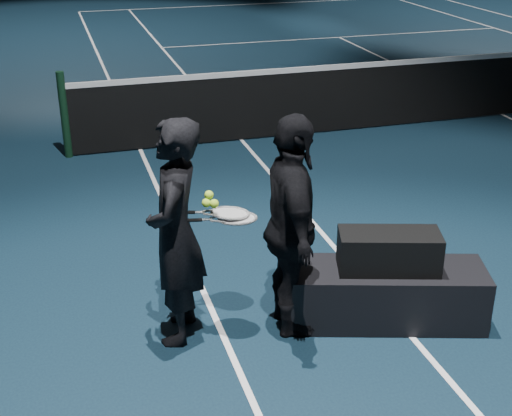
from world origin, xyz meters
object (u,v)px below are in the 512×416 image
at_px(racket_bag, 389,251).
at_px(racket_upper, 230,213).
at_px(player_bench, 385,294).
at_px(player_a, 176,233).
at_px(racket_lower, 237,218).
at_px(tennis_balls, 210,201).
at_px(player_b, 292,228).

bearing_deg(racket_bag, racket_upper, -173.87).
bearing_deg(racket_bag, player_bench, 0.00).
distance_m(player_a, racket_lower, 0.46).
bearing_deg(player_bench, tennis_balls, -172.30).
distance_m(racket_lower, tennis_balls, 0.24).
distance_m(player_a, player_b, 0.85).
relative_size(player_bench, racket_bag, 2.00).
bearing_deg(tennis_balls, racket_bag, -9.64).
distance_m(racket_bag, racket_lower, 1.21).
bearing_deg(player_bench, racket_bag, 0.00).
height_order(player_b, racket_upper, player_b).
relative_size(racket_upper, tennis_balls, 5.67).
bearing_deg(player_a, tennis_balls, 100.58).
bearing_deg(player_b, racket_upper, 82.33).
bearing_deg(racket_lower, racket_bag, 1.10).
distance_m(racket_bag, player_b, 0.80).
bearing_deg(tennis_balls, player_b, -10.85).
height_order(player_bench, racket_lower, racket_lower).
xyz_separation_m(player_b, racket_upper, (-0.44, 0.12, 0.12)).
relative_size(player_bench, racket_upper, 2.26).
relative_size(player_bench, racket_lower, 2.26).
relative_size(racket_bag, racket_upper, 1.13).
xyz_separation_m(player_bench, racket_upper, (-1.18, 0.23, 0.75)).
bearing_deg(player_b, racket_lower, 87.41).
bearing_deg(racket_bag, tennis_balls, -172.30).
relative_size(player_a, racket_lower, 2.54).
bearing_deg(player_a, player_bench, 100.25).
height_order(player_a, player_b, same).
bearing_deg(racket_upper, player_bench, -4.84).
relative_size(player_a, player_b, 1.00).
xyz_separation_m(racket_bag, racket_lower, (-1.14, 0.19, 0.35)).
relative_size(player_bench, player_b, 0.89).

